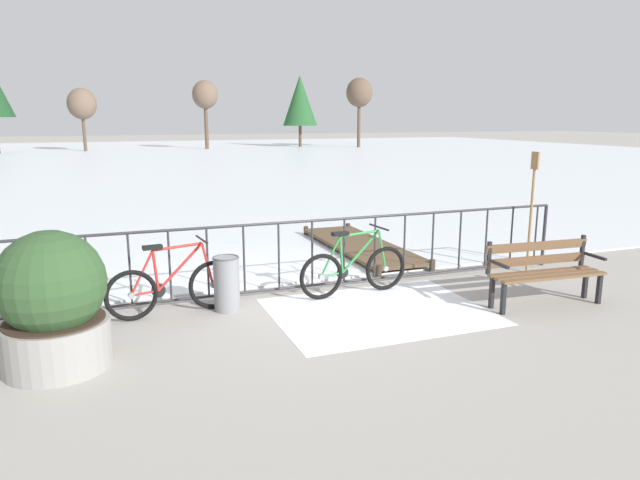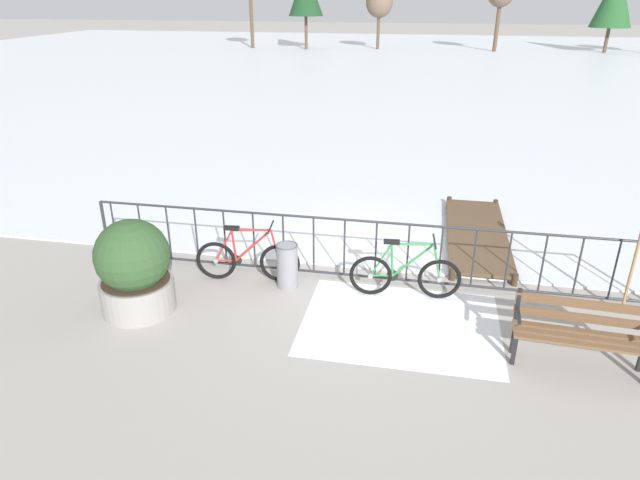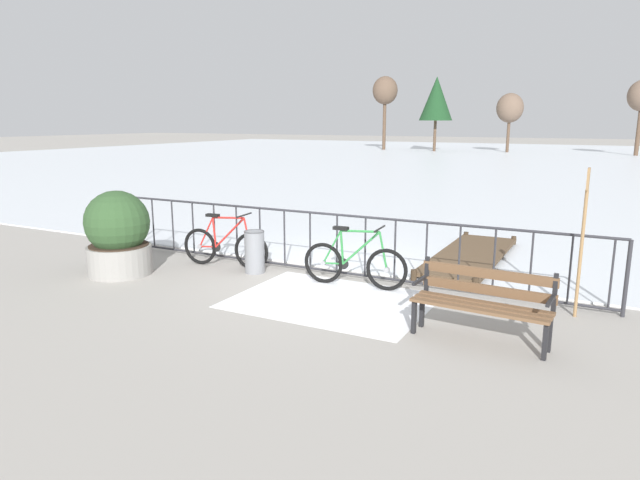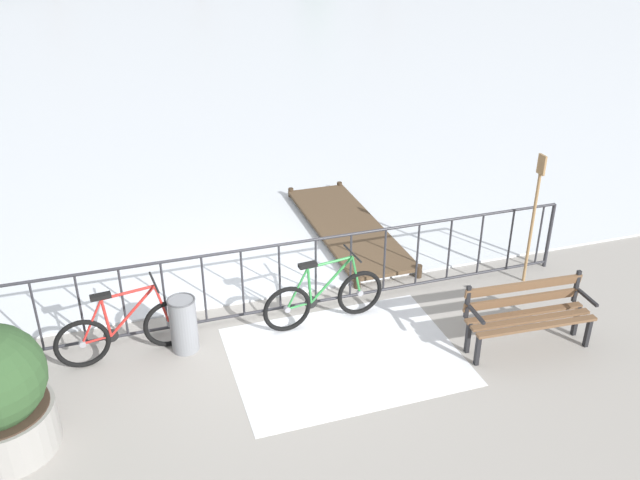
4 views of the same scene
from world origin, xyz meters
TOP-DOWN VIEW (x-y plane):
  - ground_plane at (0.00, 0.00)m, footprint 160.00×160.00m
  - frozen_pond at (0.00, 28.40)m, footprint 80.00×56.00m
  - snow_patch at (0.75, -1.20)m, footprint 2.79×2.13m
  - railing_fence at (0.00, 0.00)m, footprint 9.06×0.06m
  - bicycle_near_railing at (-1.79, -0.35)m, footprint 1.71×0.52m
  - bicycle_second at (0.75, -0.40)m, footprint 1.71×0.52m
  - park_bench at (2.99, -1.68)m, footprint 1.63×0.58m
  - planter_with_shrub at (-3.09, -1.56)m, footprint 1.07×1.07m
  - trash_bin at (-1.10, -0.43)m, footprint 0.35×0.35m
  - oar_upright at (3.93, -0.29)m, footprint 0.04×0.16m
  - wooden_dock at (1.99, 2.07)m, footprint 1.10×3.63m
  - tree_west_mid at (-13.88, 38.25)m, footprint 2.13×2.13m
  - tree_centre at (-3.68, 39.25)m, footprint 2.09×2.09m
  - tree_far_east at (-9.31, 38.00)m, footprint 2.70×2.70m

SIDE VIEW (x-z plane):
  - ground_plane at x=0.00m, z-range 0.00..0.00m
  - snow_patch at x=0.75m, z-range 0.00..0.01m
  - frozen_pond at x=0.00m, z-range 0.00..0.03m
  - wooden_dock at x=1.99m, z-range 0.02..0.22m
  - bicycle_near_railing at x=-1.79m, z-range -0.12..0.86m
  - bicycle_second at x=0.75m, z-range -0.12..0.86m
  - trash_bin at x=-1.10m, z-range 0.01..0.74m
  - park_bench at x=2.99m, z-range 0.07..0.96m
  - railing_fence at x=0.00m, z-range 0.02..1.09m
  - planter_with_shrub at x=-3.09m, z-range -0.02..1.40m
  - oar_upright at x=3.93m, z-range 0.15..2.13m
  - tree_centre at x=-3.68m, z-range 1.14..5.79m
  - tree_far_east at x=-9.31m, z-range 1.24..7.27m
  - tree_west_mid at x=-13.88m, z-range 1.84..8.05m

